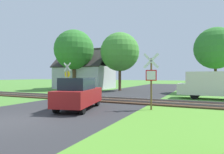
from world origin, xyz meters
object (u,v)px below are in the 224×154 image
(house, at_px, (85,76))
(mail_truck, at_px, (212,84))
(stop_sign_near, at_px, (151,78))
(tree_left, at_px, (74,50))
(parked_car, at_px, (79,94))
(crossing_sign_far, at_px, (67,76))
(tree_right, at_px, (216,48))
(tree_center, at_px, (120,52))

(house, bearing_deg, mail_truck, -26.16)
(mail_truck, bearing_deg, stop_sign_near, 158.69)
(stop_sign_near, distance_m, tree_left, 18.00)
(tree_left, distance_m, parked_car, 16.84)
(tree_left, height_order, mail_truck, tree_left)
(tree_left, bearing_deg, parked_car, -53.59)
(crossing_sign_far, height_order, tree_right, tree_right)
(stop_sign_near, height_order, tree_right, tree_right)
(tree_left, distance_m, tree_center, 6.38)
(crossing_sign_far, height_order, tree_center, tree_center)
(tree_left, relative_size, tree_center, 1.09)
(crossing_sign_far, distance_m, house, 10.45)
(stop_sign_near, distance_m, tree_right, 14.64)
(parked_car, bearing_deg, tree_left, 112.66)
(mail_truck, bearing_deg, tree_center, 65.63)
(crossing_sign_far, xyz_separation_m, mail_truck, (12.89, 2.09, -0.68))
(house, relative_size, parked_car, 1.90)
(crossing_sign_far, bearing_deg, stop_sign_near, -28.33)
(stop_sign_near, distance_m, tree_center, 14.81)
(parked_car, bearing_deg, crossing_sign_far, 117.84)
(stop_sign_near, xyz_separation_m, mail_truck, (3.28, 7.12, -0.56))
(crossing_sign_far, relative_size, parked_car, 0.75)
(crossing_sign_far, height_order, house, house)
(tree_left, xyz_separation_m, tree_right, (17.20, 2.29, -0.50))
(crossing_sign_far, xyz_separation_m, house, (-4.01, 9.65, -0.07))
(house, distance_m, tree_right, 17.74)
(tree_left, height_order, tree_center, tree_left)
(stop_sign_near, relative_size, tree_right, 0.44)
(crossing_sign_far, distance_m, tree_left, 8.26)
(stop_sign_near, relative_size, parked_car, 0.74)
(house, bearing_deg, crossing_sign_far, -69.47)
(crossing_sign_far, xyz_separation_m, parked_car, (5.86, -6.60, -1.02))
(tree_left, bearing_deg, tree_right, 7.60)
(house, distance_m, parked_car, 19.04)
(tree_left, relative_size, mail_truck, 1.63)
(tree_left, xyz_separation_m, parked_car, (9.63, -13.05, -4.55))
(tree_left, xyz_separation_m, mail_truck, (16.65, -4.36, -4.20))
(mail_truck, distance_m, parked_car, 11.18)
(tree_right, relative_size, parked_car, 1.69)
(stop_sign_near, relative_size, crossing_sign_far, 0.99)
(crossing_sign_far, bearing_deg, tree_center, 71.04)
(crossing_sign_far, distance_m, parked_car, 8.89)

